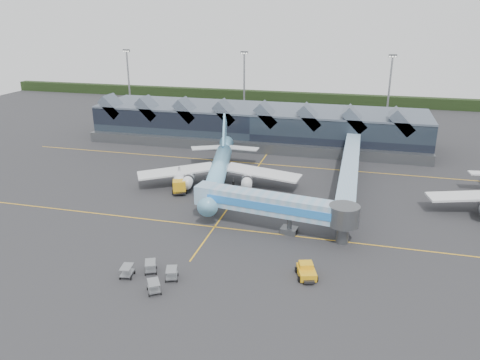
% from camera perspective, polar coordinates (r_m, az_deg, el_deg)
% --- Properties ---
extents(ground, '(260.00, 260.00, 0.00)m').
position_cam_1_polar(ground, '(86.35, -1.52, -3.52)').
color(ground, '#252527').
rests_on(ground, ground).
extents(taxi_stripes, '(120.00, 60.00, 0.01)m').
position_cam_1_polar(taxi_stripes, '(95.27, 0.14, -1.21)').
color(taxi_stripes, gold).
rests_on(taxi_stripes, ground).
extents(tree_line_far, '(260.00, 4.00, 4.00)m').
position_cam_1_polar(tree_line_far, '(190.17, 7.81, 9.91)').
color(tree_line_far, black).
rests_on(tree_line_far, ground).
extents(terminal, '(90.00, 22.25, 12.52)m').
position_cam_1_polar(terminal, '(129.79, 2.11, 6.76)').
color(terminal, black).
rests_on(terminal, ground).
extents(light_masts, '(132.40, 42.56, 22.45)m').
position_cam_1_polar(light_masts, '(140.60, 14.18, 10.36)').
color(light_masts, gray).
rests_on(light_masts, ground).
extents(main_airliner, '(33.65, 39.25, 12.68)m').
position_cam_1_polar(main_airliner, '(96.33, -2.58, 1.36)').
color(main_airliner, '#76BFF0').
rests_on(main_airliner, ground).
extents(jet_bridge, '(27.55, 7.73, 6.41)m').
position_cam_1_polar(jet_bridge, '(76.04, 5.27, -3.28)').
color(jet_bridge, '#7DB0D1').
rests_on(jet_bridge, ground).
extents(fuel_truck, '(5.64, 9.91, 3.37)m').
position_cam_1_polar(fuel_truck, '(96.38, -7.38, 0.07)').
color(fuel_truck, black).
rests_on(fuel_truck, ground).
extents(pushback_tug, '(3.50, 4.54, 1.84)m').
position_cam_1_polar(pushback_tug, '(65.67, 8.10, -10.96)').
color(pushback_tug, gold).
rests_on(pushback_tug, ground).
extents(baggage_carts, '(8.09, 7.21, 1.58)m').
position_cam_1_polar(baggage_carts, '(65.43, -10.82, -11.19)').
color(baggage_carts, gray).
rests_on(baggage_carts, ground).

